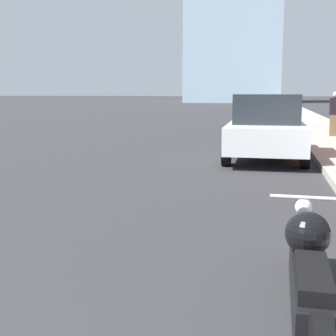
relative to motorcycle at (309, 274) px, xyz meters
name	(u,v)px	position (x,y,z in m)	size (l,w,h in m)	color
sidewalk	(297,112)	(2.04, 36.21, -0.31)	(2.40, 240.00, 0.15)	#9E998E
motorcycle	(309,274)	(0.00, 0.00, 0.00)	(0.62, 2.70, 0.79)	black
parked_car_white	(266,128)	(-0.35, 8.66, 0.43)	(1.96, 4.05, 1.65)	silver
parked_car_black	(263,111)	(-0.53, 19.18, 0.45)	(2.19, 4.20, 1.61)	black
pedestrian	(335,114)	(2.01, 14.14, 0.56)	(0.36, 0.22, 1.57)	brown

